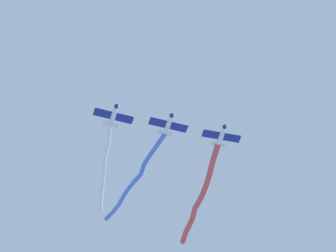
% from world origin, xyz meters
% --- Properties ---
extents(airplane_lead, '(5.67, 4.53, 1.47)m').
position_xyz_m(airplane_lead, '(-11.89, -3.36, 66.80)').
color(airplane_lead, silver).
extents(smoke_trail_lead, '(8.26, 19.56, 2.04)m').
position_xyz_m(smoke_trail_lead, '(-16.91, 7.82, 67.42)').
color(smoke_trail_lead, white).
extents(airplane_left_wing, '(5.69, 4.51, 1.47)m').
position_xyz_m(airplane_left_wing, '(-4.63, 0.34, 67.10)').
color(airplane_left_wing, silver).
extents(smoke_trail_left_wing, '(15.94, 19.61, 3.38)m').
position_xyz_m(smoke_trail_left_wing, '(-13.12, 11.73, 68.41)').
color(smoke_trail_left_wing, '#4C75DB').
extents(airplane_right_wing, '(5.81, 4.52, 1.47)m').
position_xyz_m(airplane_right_wing, '(2.63, 4.04, 66.80)').
color(airplane_right_wing, silver).
extents(smoke_trail_right_wing, '(10.50, 19.68, 2.82)m').
position_xyz_m(smoke_trail_right_wing, '(-2.88, 15.42, 65.91)').
color(smoke_trail_right_wing, '#DB4C4C').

